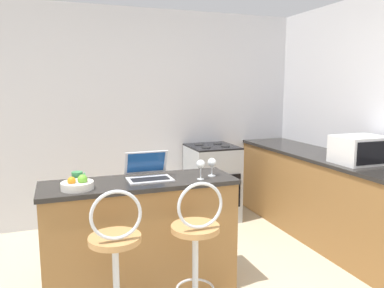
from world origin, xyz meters
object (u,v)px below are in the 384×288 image
object	(u,v)px
mug_green	(78,177)
wine_glass_short	(212,163)
bar_stool_far	(196,256)
microwave	(360,150)
laptop	(148,172)
bar_stool_near	(116,269)
stove_range	(212,182)
fruit_bowl	(78,184)
wine_glass_tall	(201,165)

from	to	relation	value
mug_green	wine_glass_short	size ratio (longest dim) A/B	0.67
bar_stool_far	microwave	size ratio (longest dim) A/B	2.24
microwave	wine_glass_short	world-z (taller)	microwave
laptop	wine_glass_short	size ratio (longest dim) A/B	2.32
bar_stool_near	stove_range	world-z (taller)	bar_stool_near
microwave	wine_glass_short	size ratio (longest dim) A/B	3.10
bar_stool_far	mug_green	bearing A→B (deg)	140.22
stove_range	mug_green	distance (m)	2.20
microwave	mug_green	xyz separation A→B (m)	(-2.59, 0.14, -0.09)
bar_stool_near	microwave	bearing A→B (deg)	11.14
laptop	wine_glass_short	bearing A→B (deg)	-10.94
stove_range	bar_stool_near	bearing A→B (deg)	-127.51
stove_range	microwave	bearing A→B (deg)	-58.12
bar_stool_far	stove_range	bearing A→B (deg)	64.23
bar_stool_near	bar_stool_far	world-z (taller)	same
mug_green	wine_glass_short	distance (m)	1.07
bar_stool_near	fruit_bowl	world-z (taller)	bar_stool_near
bar_stool_near	wine_glass_short	distance (m)	1.13
stove_range	wine_glass_short	size ratio (longest dim) A/B	6.25
wine_glass_short	microwave	bearing A→B (deg)	-0.30
mug_green	bar_stool_near	bearing A→B (deg)	-73.23
microwave	fruit_bowl	distance (m)	2.60
bar_stool_far	microwave	world-z (taller)	microwave
wine_glass_tall	wine_glass_short	world-z (taller)	wine_glass_tall
wine_glass_tall	laptop	bearing A→B (deg)	155.52
bar_stool_near	mug_green	xyz separation A→B (m)	(-0.19, 0.61, 0.48)
microwave	wine_glass_tall	world-z (taller)	microwave
bar_stool_far	laptop	world-z (taller)	laptop
bar_stool_far	wine_glass_short	size ratio (longest dim) A/B	6.96
fruit_bowl	bar_stool_far	bearing A→B (deg)	-29.99
mug_green	fruit_bowl	size ratio (longest dim) A/B	0.44
wine_glass_short	fruit_bowl	bearing A→B (deg)	-177.29
bar_stool_far	fruit_bowl	size ratio (longest dim) A/B	4.54
bar_stool_far	stove_range	xyz separation A→B (m)	(0.94, 1.94, -0.03)
wine_glass_short	fruit_bowl	size ratio (longest dim) A/B	0.65
fruit_bowl	wine_glass_short	bearing A→B (deg)	2.71
wine_glass_short	mug_green	bearing A→B (deg)	172.82
stove_range	mug_green	xyz separation A→B (m)	(-1.68, -1.33, 0.51)
laptop	bar_stool_near	bearing A→B (deg)	-121.57
wine_glass_short	wine_glass_tall	bearing A→B (deg)	-149.32
microwave	wine_glass_short	xyz separation A→B (m)	(-1.53, 0.01, -0.02)
microwave	fruit_bowl	bearing A→B (deg)	-179.07
bar_stool_near	laptop	xyz separation A→B (m)	(0.36, 0.58, 0.49)
mug_green	microwave	bearing A→B (deg)	-3.12
bar_stool_far	stove_range	distance (m)	2.16
bar_stool_far	wine_glass_tall	xyz separation A→B (m)	(0.19, 0.41, 0.55)
wine_glass_tall	wine_glass_short	xyz separation A→B (m)	(0.13, 0.08, -0.01)
fruit_bowl	wine_glass_tall	bearing A→B (deg)	-1.58
laptop	mug_green	size ratio (longest dim) A/B	3.44
stove_range	wine_glass_short	xyz separation A→B (m)	(-0.62, -1.46, 0.58)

